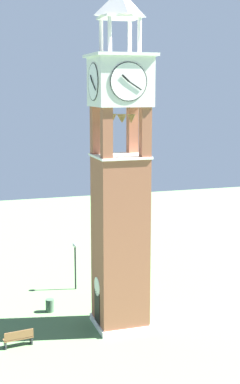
{
  "coord_description": "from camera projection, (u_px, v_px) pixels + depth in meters",
  "views": [
    {
      "loc": [
        29.8,
        -9.36,
        13.82
      ],
      "look_at": [
        0.0,
        0.0,
        8.02
      ],
      "focal_mm": 52.6,
      "sensor_mm": 36.0,
      "label": 1
    }
  ],
  "objects": [
    {
      "name": "ground",
      "position": [
        120.0,
        325.0,
        33.23
      ],
      "size": [
        80.0,
        80.0,
        0.0
      ],
      "primitive_type": "plane",
      "color": "#517547"
    },
    {
      "name": "clock_tower",
      "position": [
        120.0,
        192.0,
        31.76
      ],
      "size": [
        3.35,
        3.35,
        19.21
      ],
      "color": "#93543D",
      "rests_on": "ground"
    },
    {
      "name": "park_bench",
      "position": [
        18.0,
        338.0,
        30.41
      ],
      "size": [
        0.64,
        1.64,
        0.95
      ],
      "color": "brown",
      "rests_on": "ground"
    },
    {
      "name": "lamp_post",
      "position": [
        75.0,
        256.0,
        38.79
      ],
      "size": [
        0.36,
        0.36,
        3.37
      ],
      "color": "black",
      "rests_on": "ground"
    },
    {
      "name": "trash_bin",
      "position": [
        50.0,
        305.0,
        35.19
      ],
      "size": [
        0.52,
        0.52,
        0.8
      ],
      "primitive_type": "cylinder",
      "color": "#38513D",
      "rests_on": "ground"
    },
    {
      "name": "shrub_near_entry",
      "position": [
        109.0,
        299.0,
        36.21
      ],
      "size": [
        0.8,
        0.8,
        0.78
      ],
      "primitive_type": "ellipsoid",
      "color": "#336638",
      "rests_on": "ground"
    },
    {
      "name": "shrub_left_of_tower",
      "position": [
        132.0,
        299.0,
        36.37
      ],
      "size": [
        1.07,
        1.07,
        0.68
      ],
      "primitive_type": "ellipsoid",
      "color": "#336638",
      "rests_on": "ground"
    }
  ]
}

